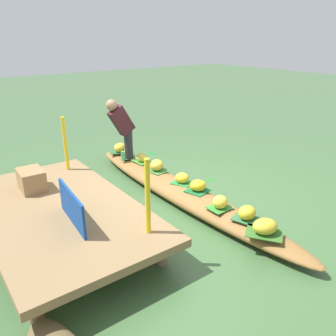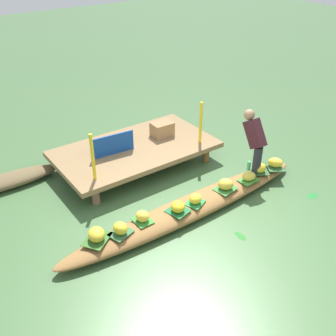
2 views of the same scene
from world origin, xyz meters
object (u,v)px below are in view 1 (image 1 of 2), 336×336
banana_bunch_0 (157,165)px  water_bottle (123,156)px  banana_bunch_8 (142,157)px  banana_bunch_6 (198,185)px  vendor_boat (180,192)px  vendor_person (122,125)px  banana_bunch_7 (220,202)px  banana_bunch_1 (247,213)px  market_banner (72,207)px  banana_bunch_4 (120,147)px  produce_crate (32,180)px  banana_bunch_5 (265,226)px  banana_bunch_3 (182,178)px  banana_bunch_2 (129,152)px

banana_bunch_0 → water_bottle: 0.84m
banana_bunch_8 → banana_bunch_6: bearing=179.6°
vendor_boat → vendor_person: size_ratio=4.21×
vendor_person → vendor_boat: bearing=-174.9°
banana_bunch_7 → banana_bunch_8: (2.23, -0.14, -0.01)m
banana_bunch_1 → market_banner: (0.97, 1.96, 0.29)m
banana_bunch_7 → market_banner: bearing=74.2°
banana_bunch_0 → banana_bunch_4: size_ratio=0.96×
banana_bunch_1 → banana_bunch_4: 3.42m
banana_bunch_4 → vendor_person: bearing=158.4°
vendor_boat → produce_crate: (0.84, 2.05, 0.45)m
banana_bunch_5 → banana_bunch_4: bearing=-1.8°
banana_bunch_3 → water_bottle: bearing=9.1°
vendor_person → banana_bunch_5: bearing=-178.8°
banana_bunch_1 → water_bottle: bearing=3.6°
banana_bunch_4 → banana_bunch_3: bearing=-179.3°
banana_bunch_5 → banana_bunch_7: size_ratio=1.37×
banana_bunch_2 → banana_bunch_8: 0.37m
vendor_boat → banana_bunch_2: size_ratio=21.16×
banana_bunch_0 → banana_bunch_5: (-2.47, 0.13, -0.00)m
vendor_boat → banana_bunch_8: banana_bunch_8 is taller
produce_crate → market_banner: bearing=-175.2°
banana_bunch_3 → banana_bunch_4: (2.01, 0.03, 0.00)m
banana_bunch_3 → produce_crate: bearing=69.4°
banana_bunch_2 → vendor_person: size_ratio=0.20×
banana_bunch_1 → banana_bunch_5: (-0.36, 0.09, -0.00)m
vendor_person → banana_bunch_0: bearing=-166.8°
banana_bunch_1 → banana_bunch_5: size_ratio=0.79×
banana_bunch_1 → banana_bunch_7: bearing=7.6°
banana_bunch_0 → banana_bunch_2: 0.91m
vendor_boat → banana_bunch_7: size_ratio=22.14×
banana_bunch_5 → banana_bunch_7: bearing=-2.0°
banana_bunch_3 → banana_bunch_7: bearing=173.3°
banana_bunch_2 → banana_bunch_0: bearing=-177.9°
banana_bunch_8 → banana_bunch_4: bearing=3.4°
vendor_person → banana_bunch_8: bearing=-141.9°
banana_bunch_2 → water_bottle: (-0.11, 0.19, -0.01)m
vendor_person → market_banner: vendor_person is taller
banana_bunch_2 → banana_bunch_4: banana_bunch_2 is taller
banana_bunch_2 → banana_bunch_5: size_ratio=0.76×
vendor_boat → vendor_person: bearing=4.5°
banana_bunch_0 → produce_crate: (0.10, 2.10, 0.22)m
banana_bunch_7 → banana_bunch_8: size_ratio=0.87×
banana_bunch_3 → banana_bunch_4: banana_bunch_4 is taller
banana_bunch_3 → market_banner: 2.08m
banana_bunch_0 → banana_bunch_4: (1.31, 0.01, -0.01)m
banana_bunch_2 → market_banner: 2.86m
banana_bunch_3 → banana_bunch_8: banana_bunch_3 is taller
banana_bunch_1 → banana_bunch_6: size_ratio=0.96×
banana_bunch_2 → water_bottle: size_ratio=1.29×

